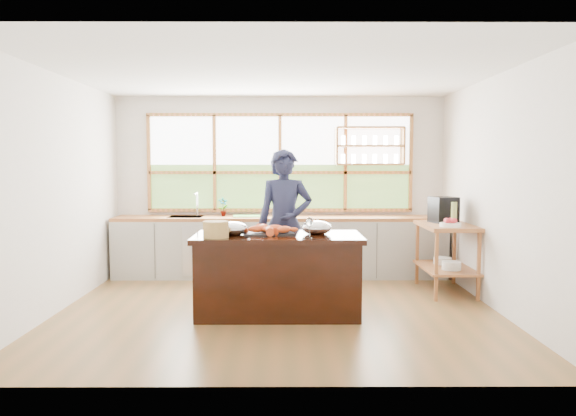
{
  "coord_description": "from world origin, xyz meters",
  "views": [
    {
      "loc": [
        0.09,
        -6.37,
        1.68
      ],
      "look_at": [
        0.11,
        0.15,
        1.17
      ],
      "focal_mm": 35.0,
      "sensor_mm": 36.0,
      "label": 1
    }
  ],
  "objects_px": {
    "cook": "(285,225)",
    "wicker_basket": "(216,229)",
    "espresso_machine": "(443,210)",
    "island": "(278,274)"
  },
  "relations": [
    {
      "from": "cook",
      "to": "island",
      "type": "bearing_deg",
      "value": -97.13
    },
    {
      "from": "cook",
      "to": "wicker_basket",
      "type": "xyz_separation_m",
      "value": [
        -0.73,
        -0.99,
        0.06
      ]
    },
    {
      "from": "wicker_basket",
      "to": "cook",
      "type": "bearing_deg",
      "value": 53.4
    },
    {
      "from": "cook",
      "to": "espresso_machine",
      "type": "distance_m",
      "value": 2.18
    },
    {
      "from": "espresso_machine",
      "to": "wicker_basket",
      "type": "distance_m",
      "value": 3.22
    },
    {
      "from": "island",
      "to": "espresso_machine",
      "type": "relative_size",
      "value": 5.36
    },
    {
      "from": "island",
      "to": "espresso_machine",
      "type": "distance_m",
      "value": 2.6
    },
    {
      "from": "cook",
      "to": "wicker_basket",
      "type": "height_order",
      "value": "cook"
    },
    {
      "from": "espresso_machine",
      "to": "wicker_basket",
      "type": "height_order",
      "value": "espresso_machine"
    },
    {
      "from": "island",
      "to": "cook",
      "type": "distance_m",
      "value": 0.89
    }
  ]
}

